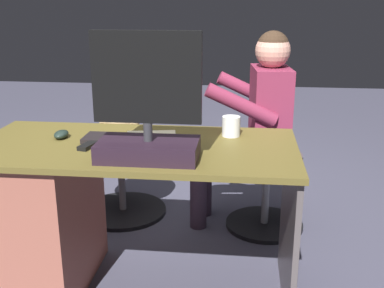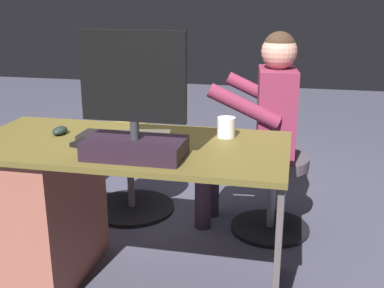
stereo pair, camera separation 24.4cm
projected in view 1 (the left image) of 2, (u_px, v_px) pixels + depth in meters
ground_plane at (154, 248)px, 2.63m from camera, size 10.00×10.00×0.00m
desk at (59, 210)px, 2.21m from camera, size 1.41×0.67×0.71m
monitor at (148, 122)px, 1.86m from camera, size 0.42×0.22×0.50m
keyboard at (131, 139)px, 2.12m from camera, size 0.42×0.14×0.02m
computer_mouse at (61, 134)px, 2.16m from camera, size 0.06×0.10×0.04m
cup at (231, 126)px, 2.19m from camera, size 0.08×0.08×0.09m
tv_remote at (91, 144)px, 2.05m from camera, size 0.08×0.16×0.02m
notebook_binder at (151, 142)px, 2.06m from camera, size 0.27×0.33×0.02m
office_chair_teddy at (121, 175)px, 2.99m from camera, size 0.55×0.55×0.46m
teddy_bear at (119, 118)px, 2.89m from camera, size 0.24×0.25×0.35m
visitor_chair at (266, 183)px, 2.80m from camera, size 0.46×0.46×0.46m
person at (254, 116)px, 2.70m from camera, size 0.56×0.51×1.16m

